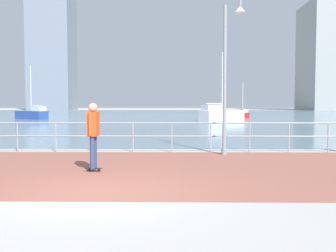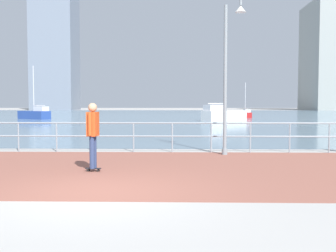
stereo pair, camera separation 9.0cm
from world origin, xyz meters
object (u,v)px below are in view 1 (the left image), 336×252
(skateboarder, at_px, (93,130))
(sailboat_ivory, at_px, (221,115))
(lamppost, at_px, (229,63))
(sailboat_navy, at_px, (32,114))
(sailboat_yellow, at_px, (243,114))

(skateboarder, distance_m, sailboat_ivory, 29.88)
(lamppost, distance_m, sailboat_ivory, 26.06)
(lamppost, distance_m, skateboarder, 5.55)
(sailboat_navy, bearing_deg, skateboarder, -67.40)
(skateboarder, bearing_deg, sailboat_yellow, 74.63)
(skateboarder, xyz_separation_m, sailboat_navy, (-14.08, 33.81, -0.49))
(sailboat_yellow, bearing_deg, sailboat_ivory, -112.19)
(sailboat_ivory, bearing_deg, sailboat_navy, 167.27)
(skateboarder, relative_size, sailboat_yellow, 0.41)
(lamppost, bearing_deg, sailboat_ivory, 83.81)
(sailboat_ivory, distance_m, sailboat_navy, 21.33)
(sailboat_yellow, bearing_deg, skateboarder, -105.37)
(lamppost, relative_size, skateboarder, 3.20)
(sailboat_navy, distance_m, sailboat_yellow, 25.19)
(sailboat_ivory, bearing_deg, lamppost, -96.19)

